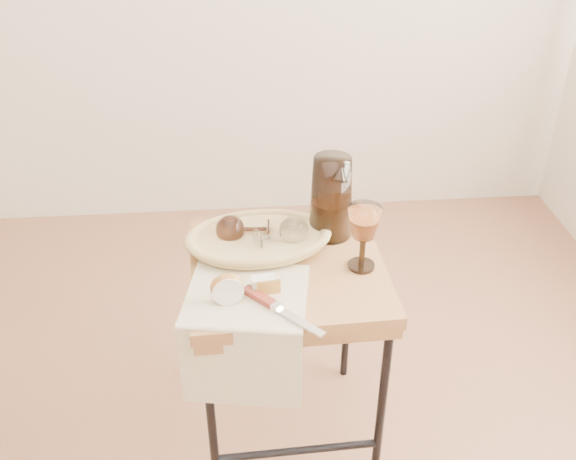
{
  "coord_description": "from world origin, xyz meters",
  "views": [
    {
      "loc": [
        0.25,
        -1.02,
        1.66
      ],
      "look_at": [
        0.37,
        0.37,
        0.77
      ],
      "focal_mm": 40.44,
      "sensor_mm": 36.0,
      "label": 1
    }
  ],
  "objects_px": {
    "side_table": "(287,355)",
    "table_knife": "(279,308)",
    "bread_basket": "(259,241)",
    "pitcher": "(331,197)",
    "apple_half": "(227,287)",
    "goblet_lying_b": "(278,235)",
    "wine_goblet": "(363,238)",
    "tea_towel": "(247,295)",
    "goblet_lying_a": "(247,229)"
  },
  "relations": [
    {
      "from": "apple_half",
      "to": "bread_basket",
      "type": "bearing_deg",
      "value": 61.85
    },
    {
      "from": "tea_towel",
      "to": "side_table",
      "type": "bearing_deg",
      "value": 58.28
    },
    {
      "from": "goblet_lying_b",
      "to": "wine_goblet",
      "type": "height_order",
      "value": "wine_goblet"
    },
    {
      "from": "side_table",
      "to": "tea_towel",
      "type": "height_order",
      "value": "tea_towel"
    },
    {
      "from": "tea_towel",
      "to": "goblet_lying_a",
      "type": "height_order",
      "value": "goblet_lying_a"
    },
    {
      "from": "apple_half",
      "to": "table_knife",
      "type": "relative_size",
      "value": 0.34
    },
    {
      "from": "goblet_lying_a",
      "to": "side_table",
      "type": "bearing_deg",
      "value": 140.2
    },
    {
      "from": "wine_goblet",
      "to": "tea_towel",
      "type": "bearing_deg",
      "value": -162.51
    },
    {
      "from": "side_table",
      "to": "pitcher",
      "type": "height_order",
      "value": "pitcher"
    },
    {
      "from": "goblet_lying_a",
      "to": "goblet_lying_b",
      "type": "relative_size",
      "value": 0.97
    },
    {
      "from": "table_knife",
      "to": "pitcher",
      "type": "bearing_deg",
      "value": 110.8
    },
    {
      "from": "bread_basket",
      "to": "side_table",
      "type": "bearing_deg",
      "value": -55.02
    },
    {
      "from": "pitcher",
      "to": "apple_half",
      "type": "distance_m",
      "value": 0.42
    },
    {
      "from": "wine_goblet",
      "to": "table_knife",
      "type": "relative_size",
      "value": 0.74
    },
    {
      "from": "bread_basket",
      "to": "goblet_lying_a",
      "type": "distance_m",
      "value": 0.05
    },
    {
      "from": "wine_goblet",
      "to": "goblet_lying_a",
      "type": "bearing_deg",
      "value": 156.45
    },
    {
      "from": "goblet_lying_b",
      "to": "apple_half",
      "type": "xyz_separation_m",
      "value": [
        -0.14,
        -0.21,
        -0.01
      ]
    },
    {
      "from": "bread_basket",
      "to": "wine_goblet",
      "type": "bearing_deg",
      "value": -28.79
    },
    {
      "from": "goblet_lying_b",
      "to": "tea_towel",
      "type": "bearing_deg",
      "value": -135.55
    },
    {
      "from": "bread_basket",
      "to": "goblet_lying_b",
      "type": "height_order",
      "value": "goblet_lying_b"
    },
    {
      "from": "goblet_lying_b",
      "to": "wine_goblet",
      "type": "relative_size",
      "value": 0.73
    },
    {
      "from": "side_table",
      "to": "goblet_lying_b",
      "type": "relative_size",
      "value": 4.89
    },
    {
      "from": "bread_basket",
      "to": "pitcher",
      "type": "bearing_deg",
      "value": 9.94
    },
    {
      "from": "tea_towel",
      "to": "goblet_lying_a",
      "type": "bearing_deg",
      "value": 97.64
    },
    {
      "from": "goblet_lying_a",
      "to": "apple_half",
      "type": "distance_m",
      "value": 0.25
    },
    {
      "from": "goblet_lying_a",
      "to": "wine_goblet",
      "type": "height_order",
      "value": "wine_goblet"
    },
    {
      "from": "side_table",
      "to": "bread_basket",
      "type": "relative_size",
      "value": 1.84
    },
    {
      "from": "tea_towel",
      "to": "bread_basket",
      "type": "distance_m",
      "value": 0.21
    },
    {
      "from": "goblet_lying_b",
      "to": "table_knife",
      "type": "distance_m",
      "value": 0.27
    },
    {
      "from": "side_table",
      "to": "bread_basket",
      "type": "height_order",
      "value": "bread_basket"
    },
    {
      "from": "side_table",
      "to": "goblet_lying_b",
      "type": "distance_m",
      "value": 0.39
    },
    {
      "from": "table_knife",
      "to": "goblet_lying_b",
      "type": "bearing_deg",
      "value": 133.48
    },
    {
      "from": "bread_basket",
      "to": "pitcher",
      "type": "height_order",
      "value": "pitcher"
    },
    {
      "from": "goblet_lying_b",
      "to": "pitcher",
      "type": "height_order",
      "value": "pitcher"
    },
    {
      "from": "side_table",
      "to": "goblet_lying_a",
      "type": "xyz_separation_m",
      "value": [
        -0.1,
        0.1,
        0.38
      ]
    },
    {
      "from": "wine_goblet",
      "to": "apple_half",
      "type": "distance_m",
      "value": 0.37
    },
    {
      "from": "pitcher",
      "to": "goblet_lying_b",
      "type": "bearing_deg",
      "value": -138.28
    },
    {
      "from": "bread_basket",
      "to": "wine_goblet",
      "type": "relative_size",
      "value": 1.94
    },
    {
      "from": "side_table",
      "to": "table_knife",
      "type": "distance_m",
      "value": 0.4
    },
    {
      "from": "side_table",
      "to": "pitcher",
      "type": "distance_m",
      "value": 0.49
    },
    {
      "from": "tea_towel",
      "to": "pitcher",
      "type": "relative_size",
      "value": 1.07
    },
    {
      "from": "side_table",
      "to": "wine_goblet",
      "type": "relative_size",
      "value": 3.56
    },
    {
      "from": "tea_towel",
      "to": "wine_goblet",
      "type": "distance_m",
      "value": 0.33
    },
    {
      "from": "tea_towel",
      "to": "table_knife",
      "type": "relative_size",
      "value": 1.21
    },
    {
      "from": "goblet_lying_b",
      "to": "goblet_lying_a",
      "type": "bearing_deg",
      "value": 137.14
    },
    {
      "from": "goblet_lying_a",
      "to": "table_knife",
      "type": "height_order",
      "value": "goblet_lying_a"
    },
    {
      "from": "goblet_lying_a",
      "to": "tea_towel",
      "type": "bearing_deg",
      "value": 91.87
    },
    {
      "from": "side_table",
      "to": "table_knife",
      "type": "bearing_deg",
      "value": -100.16
    },
    {
      "from": "goblet_lying_b",
      "to": "wine_goblet",
      "type": "bearing_deg",
      "value": -42.75
    },
    {
      "from": "side_table",
      "to": "bread_basket",
      "type": "xyz_separation_m",
      "value": [
        -0.07,
        0.08,
        0.35
      ]
    }
  ]
}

